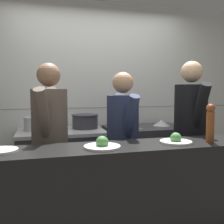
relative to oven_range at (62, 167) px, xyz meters
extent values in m
cube|color=silver|center=(0.54, 0.40, 0.84)|extent=(8.00, 0.06, 2.60)
cube|color=gray|center=(0.54, 0.37, 0.69)|extent=(8.00, 0.00, 0.01)
cube|color=#38383D|center=(0.00, 0.00, -0.02)|extent=(1.01, 0.70, 0.87)
cube|color=#B7BABF|center=(0.00, 0.00, 0.44)|extent=(1.03, 0.71, 0.04)
cube|color=#B7BABF|center=(0.00, -0.33, 0.04)|extent=(0.91, 0.03, 0.10)
cube|color=#38383D|center=(1.10, 0.00, 0.00)|extent=(1.04, 0.65, 0.91)
cube|color=black|center=(1.10, -0.30, -0.41)|extent=(1.02, 0.04, 0.10)
cube|color=black|center=(0.56, -1.27, 0.03)|extent=(2.93, 0.45, 0.97)
cylinder|color=#B7BABF|center=(-0.31, 0.04, 0.54)|extent=(0.25, 0.25, 0.16)
cylinder|color=#B7BABF|center=(-0.31, 0.04, 0.61)|extent=(0.27, 0.27, 0.01)
cylinder|color=#2D2D33|center=(0.30, 0.05, 0.54)|extent=(0.32, 0.32, 0.18)
cylinder|color=#2D2D33|center=(0.30, 0.05, 0.63)|extent=(0.34, 0.34, 0.01)
cone|color=#B7BABF|center=(1.36, 0.04, 0.49)|extent=(0.23, 0.23, 0.08)
cube|color=#B7BABF|center=(0.88, -0.13, 0.46)|extent=(0.26, 0.07, 0.01)
cube|color=black|center=(0.70, -0.11, 0.46)|extent=(0.11, 0.04, 0.02)
cylinder|color=white|center=(-0.51, -1.24, 0.52)|extent=(0.24, 0.24, 0.02)
cylinder|color=white|center=(0.21, -1.31, 0.52)|extent=(0.28, 0.28, 0.02)
sphere|color=#4C8C47|center=(0.21, -1.31, 0.55)|extent=(0.10, 0.10, 0.10)
cylinder|color=white|center=(0.83, -1.29, 0.52)|extent=(0.26, 0.26, 0.02)
sphere|color=#4C8C47|center=(0.83, -1.29, 0.55)|extent=(0.09, 0.09, 0.09)
cylinder|color=brown|center=(1.13, -1.33, 0.64)|extent=(0.07, 0.07, 0.26)
sphere|color=brown|center=(1.13, -1.33, 0.80)|extent=(0.07, 0.07, 0.07)
cube|color=black|center=(-0.15, -0.70, -0.07)|extent=(0.33, 0.26, 0.77)
cylinder|color=brown|center=(-0.15, -0.70, 0.63)|extent=(0.42, 0.42, 0.64)
sphere|color=#8C664C|center=(-0.15, -0.70, 1.09)|extent=(0.22, 0.22, 0.22)
cylinder|color=brown|center=(-0.10, -0.51, 0.71)|extent=(0.19, 0.34, 0.53)
cylinder|color=brown|center=(-0.21, -0.89, 0.71)|extent=(0.19, 0.34, 0.53)
cube|color=black|center=(0.56, -0.72, -0.09)|extent=(0.28, 0.19, 0.74)
cylinder|color=#262D4C|center=(0.56, -0.72, 0.59)|extent=(0.34, 0.34, 0.61)
sphere|color=tan|center=(0.56, -0.72, 1.02)|extent=(0.21, 0.21, 0.21)
cylinder|color=#262D4C|center=(0.55, -0.53, 0.66)|extent=(0.11, 0.31, 0.51)
cylinder|color=#262D4C|center=(0.57, -0.91, 0.66)|extent=(0.11, 0.31, 0.51)
cube|color=black|center=(1.32, -0.73, -0.06)|extent=(0.32, 0.23, 0.80)
cylinder|color=black|center=(1.32, -0.73, 0.67)|extent=(0.39, 0.39, 0.66)
sphere|color=#D8AD84|center=(1.32, -0.73, 1.14)|extent=(0.23, 0.23, 0.23)
cylinder|color=black|center=(1.34, -0.53, 0.75)|extent=(0.14, 0.34, 0.55)
cylinder|color=black|center=(1.29, -0.93, 0.75)|extent=(0.14, 0.34, 0.55)
camera|label=1|loc=(-0.23, -3.20, 0.96)|focal=42.00mm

